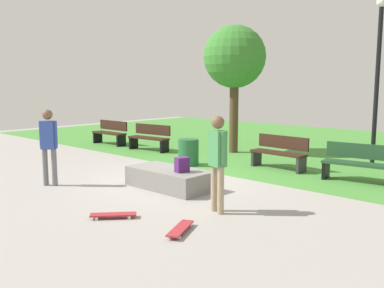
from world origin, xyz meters
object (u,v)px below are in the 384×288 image
Objects in this scene: park_bench_near_path at (150,137)px; park_bench_near_lamppost at (110,132)px; trash_bin at (188,152)px; concrete_ledge at (169,178)px; backpack_on_ledge at (182,165)px; skater_watching at (218,156)px; tree_tall_oak at (235,58)px; lamp_post at (378,67)px; park_bench_center_lawn at (280,152)px; park_bench_far_left at (358,162)px; skateboard_spare at (180,228)px; skater_performing_trick at (49,141)px; skateboard_by_ledge at (113,215)px.

park_bench_near_path and park_bench_near_lamppost have the same top height.
park_bench_near_path reaches higher than trash_bin.
concrete_ledge is 5.51m from park_bench_near_path.
backpack_on_ledge is at bearing -24.80° from park_bench_near_lamppost.
skater_watching is (1.96, -0.66, 0.82)m from concrete_ledge.
lamp_post is (4.48, 0.50, -0.40)m from tree_tall_oak.
backpack_on_ledge is 3.03m from trash_bin.
tree_tall_oak is (-2.65, 1.37, 2.69)m from park_bench_center_lawn.
backpack_on_ledge is 0.19× the size of park_bench_near_path.
park_bench_near_lamppost reaches higher than backpack_on_ledge.
park_bench_far_left is at bearing -79.12° from lamp_post.
tree_tall_oak is at bearing -173.59° from lamp_post.
backpack_on_ledge is at bearing -124.35° from park_bench_far_left.
concrete_ledge is at bearing -129.32° from park_bench_far_left.
tree_tall_oak reaches higher than park_bench_near_path.
park_bench_near_path is at bearing -178.41° from park_bench_far_left.
concrete_ledge reaches higher than skateboard_spare.
backpack_on_ledge is 0.42× the size of trash_bin.
skateboard_spare is at bearing -47.71° from trash_bin.
trash_bin is (0.65, 3.95, -0.66)m from skater_performing_trick.
backpack_on_ledge is 0.20× the size of park_bench_near_lamppost.
skateboard_spare is 7.83m from lamp_post.
tree_tall_oak is 4.53m from lamp_post.
park_bench_far_left is (0.90, 4.16, -0.56)m from skater_watching.
skater_watching reaches higher than trash_bin.
concrete_ledge is at bearing 38.12° from skater_performing_trick.
skater_watching is 2.33× the size of trash_bin.
tree_tall_oak is (4.65, 1.72, 2.69)m from park_bench_near_lamppost.
park_bench_far_left is at bearing -2.48° from park_bench_center_lawn.
park_bench_near_lamppost reaches higher than concrete_ledge.
trash_bin reaches higher than concrete_ledge.
concrete_ledge is at bearing -100.31° from park_bench_center_lawn.
park_bench_center_lawn reaches higher than skateboard_by_ledge.
park_bench_near_path is (-6.62, 5.17, 0.42)m from skateboard_spare.
park_bench_near_path is at bearing -145.24° from tree_tall_oak.
tree_tall_oak is at bearing 111.81° from skateboard_by_ledge.
skateboard_spare is at bearing -96.90° from park_bench_far_left.
tree_tall_oak reaches higher than skater_watching.
skater_watching reaches higher than skateboard_spare.
park_bench_near_path is 2.16× the size of trash_bin.
skateboard_spare is 5.70m from park_bench_center_lawn.
skateboard_spare is 0.18× the size of lamp_post.
park_bench_center_lawn is at bearing 3.36° from park_bench_near_path.
park_bench_far_left is (2.21, -0.10, 0.00)m from park_bench_center_lawn.
park_bench_far_left is at bearing 70.50° from skateboard_by_ledge.
park_bench_near_path is 2.25m from park_bench_near_lamppost.
backpack_on_ledge is 0.07× the size of lamp_post.
tree_tall_oak is at bearing 152.64° from park_bench_center_lawn.
park_bench_center_lawn reaches higher than backpack_on_ledge.
park_bench_center_lawn is (0.21, 3.63, -0.12)m from backpack_on_ledge.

